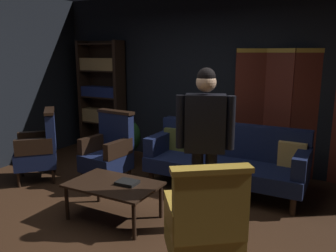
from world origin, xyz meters
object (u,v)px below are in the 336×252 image
at_px(armchair_gilt_accent, 204,226).
at_px(armchair_wing_right, 109,151).
at_px(velvet_couch, 226,157).
at_px(armchair_wing_left, 40,147).
at_px(book_black_cloth, 127,182).
at_px(bookshelf, 102,94).
at_px(coffee_table, 114,187).
at_px(folding_screen, 292,113).
at_px(standing_figure, 205,135).
at_px(potted_plant, 125,139).

distance_m(armchair_gilt_accent, armchair_wing_right, 2.43).
bearing_deg(velvet_couch, armchair_wing_left, -159.02).
distance_m(armchair_wing_left, book_black_cloth, 1.88).
bearing_deg(bookshelf, coffee_table, -49.15).
relative_size(folding_screen, coffee_table, 1.90).
bearing_deg(coffee_table, folding_screen, 57.24).
bearing_deg(armchair_wing_left, armchair_gilt_accent, -18.70).
height_order(coffee_table, standing_figure, standing_figure).
bearing_deg(armchair_gilt_accent, velvet_couch, 104.04).
bearing_deg(bookshelf, armchair_gilt_accent, -40.36).
height_order(velvet_couch, potted_plant, velvet_couch).
relative_size(folding_screen, potted_plant, 2.36).
bearing_deg(standing_figure, coffee_table, -164.95).
bearing_deg(potted_plant, book_black_cloth, -53.93).
distance_m(armchair_wing_left, standing_figure, 2.72).
bearing_deg(potted_plant, armchair_gilt_accent, -42.82).
bearing_deg(potted_plant, bookshelf, 146.29).
xyz_separation_m(bookshelf, standing_figure, (2.86, -1.92, -0.05)).
distance_m(bookshelf, standing_figure, 3.44).
xyz_separation_m(potted_plant, book_black_cloth, (1.09, -1.49, -0.03)).
height_order(coffee_table, potted_plant, potted_plant).
distance_m(armchair_wing_left, potted_plant, 1.30).
bearing_deg(armchair_wing_right, book_black_cloth, -42.10).
xyz_separation_m(bookshelf, potted_plant, (0.94, -0.63, -0.61)).
height_order(armchair_gilt_accent, standing_figure, standing_figure).
height_order(folding_screen, velvet_couch, folding_screen).
height_order(folding_screen, potted_plant, folding_screen).
distance_m(velvet_couch, book_black_cloth, 1.54).
distance_m(armchair_gilt_accent, standing_figure, 1.01).
distance_m(armchair_wing_right, standing_figure, 1.85).
bearing_deg(coffee_table, armchair_wing_right, 130.45).
height_order(velvet_couch, book_black_cloth, velvet_couch).
relative_size(bookshelf, armchair_wing_right, 1.97).
xyz_separation_m(coffee_table, armchair_wing_left, (-1.69, 0.48, 0.12)).
xyz_separation_m(velvet_couch, armchair_gilt_accent, (0.49, -1.97, 0.04)).
bearing_deg(armchair_wing_left, armchair_wing_right, 19.27).
bearing_deg(bookshelf, book_black_cloth, -46.26).
relative_size(armchair_gilt_accent, armchair_wing_left, 1.00).
distance_m(folding_screen, coffee_table, 2.82).
relative_size(bookshelf, coffee_table, 2.05).
height_order(folding_screen, armchair_wing_right, folding_screen).
height_order(folding_screen, coffee_table, folding_screen).
height_order(bookshelf, potted_plant, bookshelf).
bearing_deg(coffee_table, standing_figure, 15.05).
distance_m(folding_screen, potted_plant, 2.60).
bearing_deg(armchair_gilt_accent, bookshelf, 139.64).
bearing_deg(folding_screen, armchair_wing_left, -150.03).
bearing_deg(potted_plant, velvet_couch, -3.63).
bearing_deg(folding_screen, armchair_wing_right, -145.85).
distance_m(coffee_table, potted_plant, 1.82).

